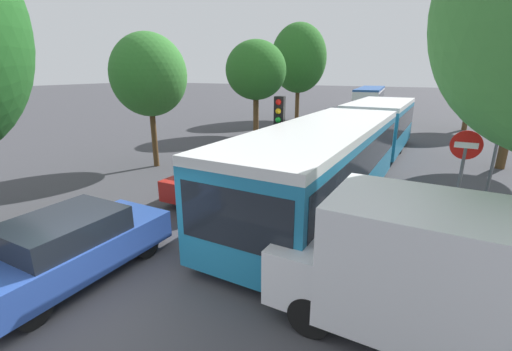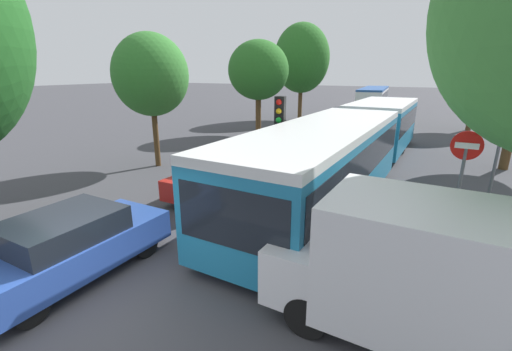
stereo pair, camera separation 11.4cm
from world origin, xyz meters
TOP-DOWN VIEW (x-y plane):
  - ground_plane at (0.00, 0.00)m, footprint 200.00×200.00m
  - articulated_bus at (1.97, 10.56)m, footprint 3.27×17.90m
  - city_bus_rear at (-1.81, 37.41)m, footprint 3.33×11.30m
  - queued_car_blue at (-1.65, 0.77)m, footprint 1.80×4.08m
  - queued_car_red at (-1.77, 6.43)m, footprint 1.79×4.07m
  - queued_car_white at (-1.64, 11.99)m, footprint 1.89×4.31m
  - queued_car_navy at (-1.76, 17.87)m, footprint 1.72×3.91m
  - queued_car_black at (-1.84, 23.68)m, footprint 1.83×4.15m
  - white_van at (5.16, 2.22)m, footprint 5.07×2.15m
  - traffic_light at (0.24, 7.10)m, footprint 0.34×0.38m
  - no_entry_sign at (5.44, 6.34)m, footprint 0.70×0.08m
  - direction_sign_post at (6.66, 10.44)m, footprint 0.38×1.38m
  - tree_left_mid at (-6.31, 8.25)m, footprint 3.21×3.21m
  - tree_left_far at (-6.17, 17.82)m, footprint 3.98×3.98m
  - tree_left_distant at (-6.18, 26.09)m, footprint 4.71×4.71m
  - tree_right_far at (6.95, 26.12)m, footprint 3.79×3.79m

SIDE VIEW (x-z plane):
  - ground_plane at x=0.00m, z-range 0.00..0.00m
  - queued_car_navy at x=-1.76m, z-range 0.01..1.36m
  - queued_car_red at x=-1.77m, z-range 0.01..1.41m
  - queued_car_blue at x=-1.65m, z-range 0.01..1.42m
  - queued_car_black at x=-1.84m, z-range 0.01..1.44m
  - queued_car_white at x=-1.64m, z-range 0.01..1.50m
  - white_van at x=5.16m, z-range 0.09..2.40m
  - city_bus_rear at x=-1.81m, z-range 0.19..2.59m
  - articulated_bus at x=1.97m, z-range 0.20..2.85m
  - no_entry_sign at x=5.44m, z-range 0.47..3.29m
  - traffic_light at x=0.24m, z-range 0.80..4.20m
  - direction_sign_post at x=6.66m, z-range 0.77..4.37m
  - tree_left_mid at x=-6.31m, z-range 1.04..6.78m
  - tree_left_far at x=-6.17m, z-range 1.04..7.17m
  - tree_right_far at x=6.95m, z-range 1.13..8.05m
  - tree_left_distant at x=-6.18m, z-range 1.15..9.23m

